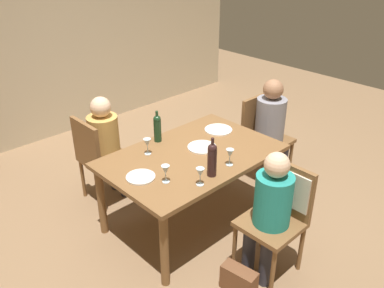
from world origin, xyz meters
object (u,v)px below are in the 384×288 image
chair_near (281,204)px  wine_glass_far (166,170)px  chair_right_end (262,132)px  wine_bottle_dark_red (157,127)px  person_woman_host (107,141)px  dinner_plate_host (202,147)px  dining_table (192,162)px  dinner_plate_guest_left (141,177)px  wine_glass_near_right (147,143)px  person_man_bearded (272,124)px  person_man_guest (270,207)px  wine_bottle_tall_green (212,159)px  dinner_plate_guest_right (218,130)px  wine_glass_near_left (200,173)px  chair_far_left (98,155)px  wine_glass_centre (230,154)px  handbag (239,280)px

chair_near → wine_glass_far: bearing=40.0°
chair_right_end → wine_bottle_dark_red: bearing=-14.7°
chair_near → person_woman_host: bearing=14.2°
wine_glass_far → dinner_plate_host: 0.65m
dining_table → chair_right_end: size_ratio=1.70×
dinner_plate_guest_left → wine_glass_near_right: bearing=43.5°
wine_glass_near_right → dining_table: bearing=-43.9°
person_man_bearded → wine_glass_near_right: 1.49m
dining_table → wine_glass_far: (-0.47, -0.19, 0.19)m
person_woman_host → chair_right_end: bearing=61.6°
chair_right_end → person_man_guest: (-1.19, -0.98, 0.10)m
person_woman_host → dinner_plate_guest_left: bearing=-15.5°
wine_bottle_tall_green → dinner_plate_guest_right: size_ratio=1.23×
chair_near → wine_glass_far: (-0.59, 0.70, 0.24)m
chair_near → wine_glass_near_right: chair_near is taller
person_man_guest → wine_glass_near_left: (-0.27, 0.49, 0.20)m
chair_right_end → dinner_plate_host: (-1.01, -0.07, 0.21)m
chair_far_left → person_man_bearded: person_man_bearded is taller
person_man_bearded → wine_glass_near_left: person_man_bearded is taller
wine_glass_near_left → wine_glass_near_right: (0.01, 0.68, 0.00)m
dining_table → wine_bottle_dark_red: (-0.06, 0.41, 0.23)m
person_man_guest → wine_bottle_tall_green: person_man_guest is taller
wine_bottle_tall_green → wine_glass_centre: size_ratio=2.27×
wine_bottle_dark_red → person_man_bearded: bearing=-19.6°
wine_bottle_tall_green → dinner_plate_guest_left: wine_bottle_tall_green is taller
chair_right_end → wine_glass_centre: bearing=22.7°
wine_bottle_tall_green → wine_glass_near_right: wine_bottle_tall_green is taller
chair_far_left → dinner_plate_guest_left: bearing=-8.6°
wine_bottle_dark_red → wine_glass_far: (-0.41, -0.59, -0.03)m
wine_glass_far → dinner_plate_guest_left: wine_glass_far is taller
person_woman_host → wine_glass_centre: 1.33m
dinner_plate_guest_left → dinner_plate_guest_right: 1.11m
chair_far_left → wine_glass_centre: bearing=23.3°
person_woman_host → wine_glass_far: 1.10m
chair_near → person_man_guest: 0.16m
handbag → dining_table: bearing=68.5°
wine_bottle_tall_green → wine_bottle_dark_red: bearing=84.6°
wine_glass_near_right → dinner_plate_guest_right: (0.81, -0.10, -0.10)m
person_man_guest → dinner_plate_guest_right: person_man_guest is taller
person_woman_host → wine_glass_centre: size_ratio=7.52×
wine_glass_near_right → dinner_plate_host: 0.51m
dinner_plate_guest_right → wine_glass_centre: bearing=-129.1°
wine_bottle_tall_green → wine_glass_far: 0.38m
wine_glass_far → handbag: 1.02m
wine_glass_near_right → dinner_plate_guest_right: wine_glass_near_right is taller
wine_bottle_tall_green → wine_glass_near_left: 0.18m
chair_far_left → wine_bottle_tall_green: size_ratio=2.72×
wine_glass_near_left → wine_glass_centre: size_ratio=1.00×
chair_far_left → chair_right_end: size_ratio=1.00×
dining_table → dinner_plate_guest_left: 0.58m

